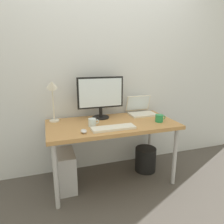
# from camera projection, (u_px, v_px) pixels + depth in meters

# --- Properties ---
(ground_plane) EXTENTS (6.00, 6.00, 0.00)m
(ground_plane) POSITION_uv_depth(u_px,v_px,m) (112.00, 179.00, 2.40)
(ground_plane) COLOR #4C4742
(back_wall) EXTENTS (4.40, 0.04, 2.60)m
(back_wall) POSITION_uv_depth(u_px,v_px,m) (102.00, 66.00, 2.45)
(back_wall) COLOR silver
(back_wall) RESTS_ON ground_plane
(desk) EXTENTS (1.40, 0.69, 0.71)m
(desk) POSITION_uv_depth(u_px,v_px,m) (112.00, 128.00, 2.24)
(desk) COLOR #B7844C
(desk) RESTS_ON ground_plane
(monitor) EXTENTS (0.54, 0.20, 0.48)m
(monitor) POSITION_uv_depth(u_px,v_px,m) (101.00, 95.00, 2.33)
(monitor) COLOR black
(monitor) RESTS_ON desk
(laptop) EXTENTS (0.32, 0.28, 0.22)m
(laptop) POSITION_uv_depth(u_px,v_px,m) (141.00, 110.00, 2.56)
(laptop) COLOR silver
(laptop) RESTS_ON desk
(desk_lamp) EXTENTS (0.11, 0.16, 0.48)m
(desk_lamp) POSITION_uv_depth(u_px,v_px,m) (52.00, 91.00, 2.16)
(desk_lamp) COLOR silver
(desk_lamp) RESTS_ON desk
(keyboard) EXTENTS (0.44, 0.14, 0.02)m
(keyboard) POSITION_uv_depth(u_px,v_px,m) (113.00, 128.00, 2.01)
(keyboard) COLOR silver
(keyboard) RESTS_ON desk
(mouse) EXTENTS (0.06, 0.09, 0.03)m
(mouse) POSITION_uv_depth(u_px,v_px,m) (84.00, 131.00, 1.91)
(mouse) COLOR silver
(mouse) RESTS_ON desk
(coffee_mug) EXTENTS (0.12, 0.09, 0.08)m
(coffee_mug) POSITION_uv_depth(u_px,v_px,m) (159.00, 118.00, 2.24)
(coffee_mug) COLOR #268C4C
(coffee_mug) RESTS_ON desk
(glass_cup) EXTENTS (0.11, 0.08, 0.08)m
(glass_cup) POSITION_uv_depth(u_px,v_px,m) (92.00, 122.00, 2.09)
(glass_cup) COLOR silver
(glass_cup) RESTS_ON desk
(computer_tower) EXTENTS (0.18, 0.36, 0.42)m
(computer_tower) POSITION_uv_depth(u_px,v_px,m) (66.00, 170.00, 2.20)
(computer_tower) COLOR #B2B2B7
(computer_tower) RESTS_ON ground_plane
(wastebasket) EXTENTS (0.26, 0.26, 0.30)m
(wastebasket) POSITION_uv_depth(u_px,v_px,m) (145.00, 159.00, 2.57)
(wastebasket) COLOR black
(wastebasket) RESTS_ON ground_plane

